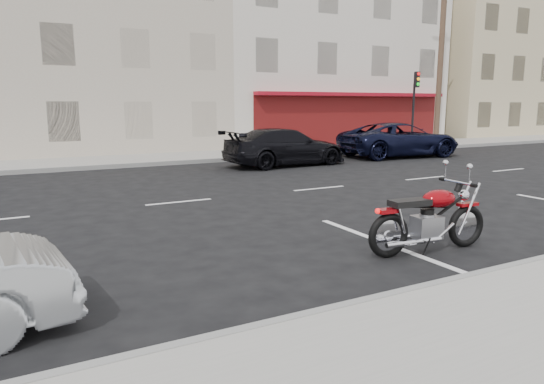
# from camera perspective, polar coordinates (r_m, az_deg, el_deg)

# --- Properties ---
(ground) EXTENTS (120.00, 120.00, 0.00)m
(ground) POSITION_cam_1_polar(r_m,az_deg,el_deg) (12.48, -2.09, -0.33)
(ground) COLOR black
(ground) RESTS_ON ground
(sidewalk_far) EXTENTS (80.00, 3.40, 0.15)m
(sidewalk_far) POSITION_cam_1_polar(r_m,az_deg,el_deg) (19.86, -26.88, 2.77)
(sidewalk_far) COLOR gray
(sidewalk_far) RESTS_ON ground
(curb_near) EXTENTS (80.00, 0.12, 0.16)m
(curb_near) POSITION_cam_1_polar(r_m,az_deg,el_deg) (4.62, -21.07, -19.31)
(curb_near) COLOR gray
(curb_near) RESTS_ON ground
(curb_far) EXTENTS (80.00, 0.12, 0.16)m
(curb_far) POSITION_cam_1_polar(r_m,az_deg,el_deg) (18.17, -26.73, 2.19)
(curb_far) COLOR gray
(curb_far) RESTS_ON ground
(bldg_cream) EXTENTS (12.00, 12.00, 11.50)m
(bldg_cream) POSITION_cam_1_polar(r_m,az_deg,el_deg) (27.75, -21.88, 16.76)
(bldg_cream) COLOR #B9AB98
(bldg_cream) RESTS_ON ground
(bldg_corner) EXTENTS (14.00, 12.00, 12.50)m
(bldg_corner) POSITION_cam_1_polar(r_m,az_deg,el_deg) (32.10, 2.93, 17.40)
(bldg_corner) COLOR beige
(bldg_corner) RESTS_ON ground
(bldg_far_east) EXTENTS (12.00, 12.00, 11.00)m
(bldg_far_east) POSITION_cam_1_polar(r_m,az_deg,el_deg) (41.73, 21.44, 14.05)
(bldg_far_east) COLOR tan
(bldg_far_east) RESTS_ON ground
(utility_pole) EXTENTS (1.80, 0.30, 9.00)m
(utility_pole) POSITION_cam_1_polar(r_m,az_deg,el_deg) (28.75, 19.23, 14.65)
(utility_pole) COLOR #422D1E
(utility_pole) RESTS_ON sidewalk_far
(traffic_light) EXTENTS (0.26, 0.30, 3.80)m
(traffic_light) POSITION_cam_1_polar(r_m,az_deg,el_deg) (27.04, 16.44, 10.47)
(traffic_light) COLOR black
(traffic_light) RESTS_ON sidewalk_far
(fire_hydrant) EXTENTS (0.20, 0.20, 0.72)m
(fire_hydrant) POSITION_cam_1_polar(r_m,az_deg,el_deg) (26.20, 13.60, 6.17)
(fire_hydrant) COLOR beige
(fire_hydrant) RESTS_ON sidewalk_far
(motorcycle) EXTENTS (2.21, 0.73, 1.11)m
(motorcycle) POSITION_cam_1_polar(r_m,az_deg,el_deg) (8.50, 22.06, -2.70)
(motorcycle) COLOR black
(motorcycle) RESTS_ON ground
(suv_far) EXTENTS (5.60, 2.98, 1.50)m
(suv_far) POSITION_cam_1_polar(r_m,az_deg,el_deg) (22.14, 14.77, 5.97)
(suv_far) COLOR black
(suv_far) RESTS_ON ground
(car_far) EXTENTS (4.94, 2.25, 1.40)m
(car_far) POSITION_cam_1_polar(r_m,az_deg,el_deg) (18.35, 1.58, 5.32)
(car_far) COLOR black
(car_far) RESTS_ON ground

